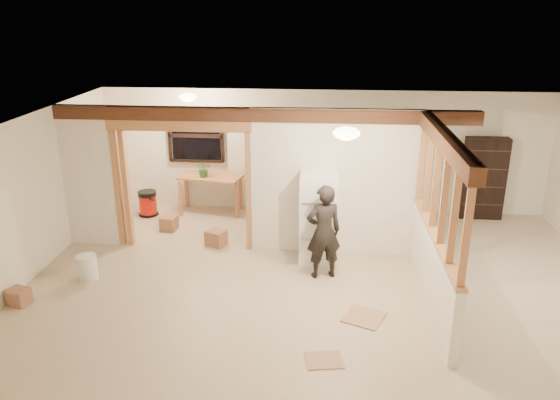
# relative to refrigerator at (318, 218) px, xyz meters

# --- Properties ---
(floor) EXTENTS (9.00, 6.50, 0.01)m
(floor) POSITION_rel_refrigerator_xyz_m (0.04, -0.84, -0.76)
(floor) COLOR #BEA88D
(floor) RESTS_ON ground
(ceiling) EXTENTS (9.00, 6.50, 0.01)m
(ceiling) POSITION_rel_refrigerator_xyz_m (0.04, -0.84, 1.75)
(ceiling) COLOR white
(wall_back) EXTENTS (9.00, 0.01, 2.50)m
(wall_back) POSITION_rel_refrigerator_xyz_m (0.04, 2.41, 0.50)
(wall_back) COLOR white
(wall_back) RESTS_ON floor
(wall_front) EXTENTS (9.00, 0.01, 2.50)m
(wall_front) POSITION_rel_refrigerator_xyz_m (0.04, -4.09, 0.50)
(wall_front) COLOR white
(wall_front) RESTS_ON floor
(wall_left) EXTENTS (0.01, 6.50, 2.50)m
(wall_left) POSITION_rel_refrigerator_xyz_m (-4.46, -0.84, 0.50)
(wall_left) COLOR white
(wall_left) RESTS_ON floor
(partition_left_stub) EXTENTS (0.90, 0.12, 2.50)m
(partition_left_stub) POSITION_rel_refrigerator_xyz_m (-4.01, 0.36, 0.50)
(partition_left_stub) COLOR white
(partition_left_stub) RESTS_ON floor
(partition_center) EXTENTS (2.80, 0.12, 2.50)m
(partition_center) POSITION_rel_refrigerator_xyz_m (0.24, 0.36, 0.50)
(partition_center) COLOR white
(partition_center) RESTS_ON floor
(doorway_frame) EXTENTS (2.46, 0.14, 2.20)m
(doorway_frame) POSITION_rel_refrigerator_xyz_m (-2.36, 0.36, 0.35)
(doorway_frame) COLOR #BA7D4E
(doorway_frame) RESTS_ON floor
(header_beam_back) EXTENTS (7.00, 0.18, 0.22)m
(header_beam_back) POSITION_rel_refrigerator_xyz_m (-0.96, 0.36, 1.63)
(header_beam_back) COLOR #512D1B
(header_beam_back) RESTS_ON ceiling
(header_beam_right) EXTENTS (0.18, 3.30, 0.22)m
(header_beam_right) POSITION_rel_refrigerator_xyz_m (1.64, -1.24, 1.63)
(header_beam_right) COLOR #512D1B
(header_beam_right) RESTS_ON ceiling
(pony_wall) EXTENTS (0.12, 3.20, 1.00)m
(pony_wall) POSITION_rel_refrigerator_xyz_m (1.64, -1.24, -0.25)
(pony_wall) COLOR white
(pony_wall) RESTS_ON floor
(stud_partition) EXTENTS (0.14, 3.20, 1.32)m
(stud_partition) POSITION_rel_refrigerator_xyz_m (1.64, -1.24, 0.91)
(stud_partition) COLOR #BA7D4E
(stud_partition) RESTS_ON pony_wall
(window_back) EXTENTS (1.12, 0.10, 1.10)m
(window_back) POSITION_rel_refrigerator_xyz_m (-2.56, 2.33, 0.80)
(window_back) COLOR black
(window_back) RESTS_ON wall_back
(ceiling_dome_main) EXTENTS (0.36, 0.36, 0.16)m
(ceiling_dome_main) POSITION_rel_refrigerator_xyz_m (0.34, -1.34, 1.73)
(ceiling_dome_main) COLOR #FFEABF
(ceiling_dome_main) RESTS_ON ceiling
(ceiling_dome_util) EXTENTS (0.32, 0.32, 0.14)m
(ceiling_dome_util) POSITION_rel_refrigerator_xyz_m (-2.46, 1.46, 1.73)
(ceiling_dome_util) COLOR #FFEABF
(ceiling_dome_util) RESTS_ON ceiling
(hanging_bulb) EXTENTS (0.07, 0.07, 0.07)m
(hanging_bulb) POSITION_rel_refrigerator_xyz_m (-1.96, 0.76, 1.43)
(hanging_bulb) COLOR #FFD88C
(hanging_bulb) RESTS_ON ceiling
(refrigerator) EXTENTS (0.62, 0.60, 1.50)m
(refrigerator) POSITION_rel_refrigerator_xyz_m (0.00, 0.00, 0.00)
(refrigerator) COLOR white
(refrigerator) RESTS_ON floor
(woman) EXTENTS (0.64, 0.51, 1.52)m
(woman) POSITION_rel_refrigerator_xyz_m (0.09, -0.62, 0.01)
(woman) COLOR black
(woman) RESTS_ON floor
(work_table) EXTENTS (1.36, 0.88, 0.79)m
(work_table) POSITION_rel_refrigerator_xyz_m (-2.23, 2.05, -0.36)
(work_table) COLOR #BA7D4E
(work_table) RESTS_ON floor
(potted_plant) EXTENTS (0.37, 0.35, 0.33)m
(potted_plant) POSITION_rel_refrigerator_xyz_m (-2.33, 1.95, 0.20)
(potted_plant) COLOR #265220
(potted_plant) RESTS_ON work_table
(shop_vac) EXTENTS (0.50, 0.50, 0.52)m
(shop_vac) POSITION_rel_refrigerator_xyz_m (-3.49, 1.77, -0.49)
(shop_vac) COLOR #AC130B
(shop_vac) RESTS_ON floor
(bookshelf) EXTENTS (0.82, 0.27, 1.65)m
(bookshelf) POSITION_rel_refrigerator_xyz_m (3.24, 2.20, 0.07)
(bookshelf) COLOR black
(bookshelf) RESTS_ON floor
(bucket) EXTENTS (0.35, 0.35, 0.39)m
(bucket) POSITION_rel_refrigerator_xyz_m (-3.59, -1.00, -0.56)
(bucket) COLOR white
(bucket) RESTS_ON floor
(box_util_a) EXTENTS (0.41, 0.39, 0.28)m
(box_util_a) POSITION_rel_refrigerator_xyz_m (-1.82, 0.42, -0.61)
(box_util_a) COLOR #966748
(box_util_a) RESTS_ON floor
(box_util_b) EXTENTS (0.32, 0.32, 0.27)m
(box_util_b) POSITION_rel_refrigerator_xyz_m (-2.85, 1.05, -0.62)
(box_util_b) COLOR #966748
(box_util_b) RESTS_ON floor
(box_front) EXTENTS (0.35, 0.31, 0.24)m
(box_front) POSITION_rel_refrigerator_xyz_m (-4.25, -1.84, -0.63)
(box_front) COLOR #966748
(box_front) RESTS_ON floor
(floor_panel_near) EXTENTS (0.67, 0.67, 0.02)m
(floor_panel_near) POSITION_rel_refrigerator_xyz_m (0.67, -1.81, -0.74)
(floor_panel_near) COLOR tan
(floor_panel_near) RESTS_ON floor
(floor_panel_far) EXTENTS (0.50, 0.43, 0.01)m
(floor_panel_far) POSITION_rel_refrigerator_xyz_m (0.12, -2.82, -0.74)
(floor_panel_far) COLOR tan
(floor_panel_far) RESTS_ON floor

